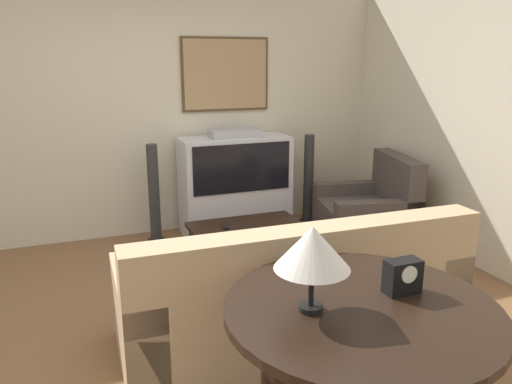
# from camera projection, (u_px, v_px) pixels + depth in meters

# --- Properties ---
(ground_plane) EXTENTS (12.00, 12.00, 0.00)m
(ground_plane) POSITION_uv_depth(u_px,v_px,m) (208.00, 318.00, 3.75)
(ground_plane) COLOR brown
(wall_back) EXTENTS (12.00, 0.10, 2.70)m
(wall_back) POSITION_uv_depth(u_px,v_px,m) (152.00, 110.00, 5.32)
(wall_back) COLOR beige
(wall_back) RESTS_ON ground_plane
(wall_right) EXTENTS (0.06, 12.00, 2.70)m
(wall_right) POSITION_uv_depth(u_px,v_px,m) (498.00, 123.00, 4.31)
(wall_right) COLOR beige
(wall_right) RESTS_ON ground_plane
(area_rug) EXTENTS (2.24, 1.83, 0.01)m
(area_rug) POSITION_uv_depth(u_px,v_px,m) (246.00, 270.00, 4.59)
(area_rug) COLOR brown
(area_rug) RESTS_ON ground_plane
(tv) EXTENTS (1.19, 0.50, 1.16)m
(tv) POSITION_uv_depth(u_px,v_px,m) (235.00, 184.00, 5.51)
(tv) COLOR silver
(tv) RESTS_ON ground_plane
(couch) EXTENTS (2.31, 0.95, 0.92)m
(couch) POSITION_uv_depth(u_px,v_px,m) (293.00, 297.00, 3.38)
(couch) COLOR tan
(couch) RESTS_ON ground_plane
(armchair) EXTENTS (1.06, 1.12, 0.91)m
(armchair) POSITION_uv_depth(u_px,v_px,m) (368.00, 214.00, 5.28)
(armchair) COLOR #473D38
(armchair) RESTS_ON ground_plane
(coffee_table) EXTENTS (1.01, 0.58, 0.44)m
(coffee_table) POSITION_uv_depth(u_px,v_px,m) (247.00, 230.00, 4.47)
(coffee_table) COLOR black
(coffee_table) RESTS_ON ground_plane
(console_table) EXTENTS (1.25, 1.25, 0.81)m
(console_table) POSITION_uv_depth(u_px,v_px,m) (361.00, 318.00, 2.26)
(console_table) COLOR black
(console_table) RESTS_ON ground_plane
(table_lamp) EXTENTS (0.33, 0.33, 0.39)m
(table_lamp) POSITION_uv_depth(u_px,v_px,m) (312.00, 249.00, 2.12)
(table_lamp) COLOR black
(table_lamp) RESTS_ON console_table
(mantel_clock) EXTENTS (0.17, 0.10, 0.16)m
(mantel_clock) POSITION_uv_depth(u_px,v_px,m) (403.00, 276.00, 2.34)
(mantel_clock) COLOR black
(mantel_clock) RESTS_ON console_table
(remote) EXTENTS (0.08, 0.17, 0.02)m
(remote) POSITION_uv_depth(u_px,v_px,m) (225.00, 226.00, 4.41)
(remote) COLOR black
(remote) RESTS_ON coffee_table
(speaker_tower_left) EXTENTS (0.19, 0.19, 1.05)m
(speaker_tower_left) POSITION_uv_depth(u_px,v_px,m) (154.00, 196.00, 5.20)
(speaker_tower_left) COLOR black
(speaker_tower_left) RESTS_ON ground_plane
(speaker_tower_right) EXTENTS (0.19, 0.19, 1.05)m
(speaker_tower_right) POSITION_uv_depth(u_px,v_px,m) (308.00, 182.00, 5.82)
(speaker_tower_right) COLOR black
(speaker_tower_right) RESTS_ON ground_plane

